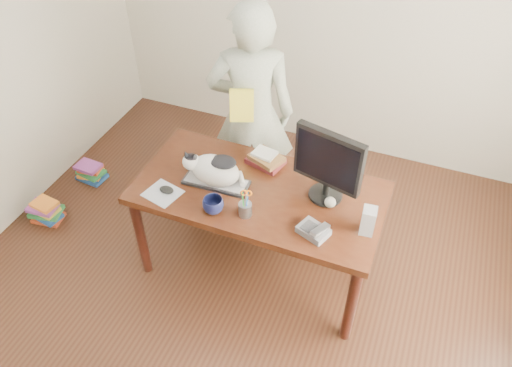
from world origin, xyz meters
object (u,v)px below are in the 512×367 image
object	(u,v)px
keyboard	(216,182)
cat	(213,169)
book_stack	(266,159)
desk	(263,199)
coffee_mug	(213,205)
baseball	(330,202)
book_pile_b	(91,172)
calculator	(345,174)
monitor	(328,163)
speaker	(368,221)
phone	(314,231)
book_pile_a	(46,211)
pen_cup	(245,208)
mouse	(167,190)
person	(251,115)

from	to	relation	value
keyboard	cat	xyz separation A→B (m)	(-0.01, -0.00, 0.11)
book_stack	desk	bearing A→B (deg)	-56.40
coffee_mug	baseball	size ratio (longest dim) A/B	1.82
book_pile_b	book_stack	bearing A→B (deg)	-2.88
desk	book_stack	world-z (taller)	book_stack
desk	calculator	bearing A→B (deg)	27.19
desk	cat	distance (m)	0.42
cat	coffee_mug	xyz separation A→B (m)	(0.11, -0.23, -0.07)
monitor	speaker	bearing A→B (deg)	-16.67
phone	coffee_mug	bearing A→B (deg)	-154.11
keyboard	book_pile_a	distance (m)	1.62
desk	monitor	bearing A→B (deg)	1.71
monitor	baseball	size ratio (longest dim) A/B	7.05
cat	book_pile_a	bearing A→B (deg)	-176.40
pen_cup	cat	bearing A→B (deg)	147.88
book_pile_b	cat	bearing A→B (deg)	-15.52
pen_cup	calculator	xyz separation A→B (m)	(0.48, 0.56, -0.03)
speaker	book_stack	size ratio (longest dim) A/B	0.65
mouse	baseball	xyz separation A→B (m)	(1.00, 0.26, 0.01)
speaker	pen_cup	bearing A→B (deg)	-174.68
calculator	person	distance (m)	0.84
desk	monitor	distance (m)	0.59
person	book_pile_b	xyz separation A→B (m)	(-1.42, -0.26, -0.80)
book_pile_a	phone	bearing A→B (deg)	-0.76
keyboard	mouse	size ratio (longest dim) A/B	4.02
baseball	book_stack	bearing A→B (deg)	154.89
pen_cup	baseball	size ratio (longest dim) A/B	2.93
book_pile_a	speaker	bearing A→B (deg)	2.41
desk	monitor	world-z (taller)	monitor
book_pile_b	calculator	bearing A→B (deg)	-0.64
desk	book_pile_b	xyz separation A→B (m)	(-1.72, 0.27, -0.53)
coffee_mug	book_pile_a	size ratio (longest dim) A/B	0.48
calculator	book_pile_b	world-z (taller)	calculator
desk	coffee_mug	size ratio (longest dim) A/B	12.44
pen_cup	person	size ratio (longest dim) A/B	0.12
coffee_mug	calculator	bearing A→B (deg)	42.08
monitor	phone	xyz separation A→B (m)	(0.03, -0.32, -0.25)
book_pile_a	pen_cup	bearing A→B (deg)	-1.09
pen_cup	mouse	size ratio (longest dim) A/B	1.91
monitor	coffee_mug	world-z (taller)	monitor
coffee_mug	speaker	bearing A→B (deg)	11.43
keyboard	calculator	bearing A→B (deg)	23.32
phone	person	distance (m)	1.12
pen_cup	baseball	xyz separation A→B (m)	(0.46, 0.26, -0.02)
baseball	person	distance (m)	0.97
cat	phone	bearing A→B (deg)	-16.53
calculator	cat	bearing A→B (deg)	-167.08
coffee_mug	person	distance (m)	0.90
speaker	person	distance (m)	1.24
monitor	person	size ratio (longest dim) A/B	0.29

